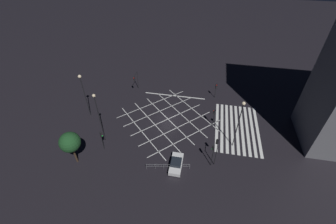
{
  "coord_description": "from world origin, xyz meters",
  "views": [
    {
      "loc": [
        -31.41,
        -5.96,
        28.29
      ],
      "look_at": [
        0.0,
        0.0,
        1.74
      ],
      "focal_mm": 24.0,
      "sensor_mm": 36.0,
      "label": 1
    }
  ],
  "objects": [
    {
      "name": "street_tree_near",
      "position": [
        -12.41,
        12.02,
        4.33
      ],
      "size": [
        3.05,
        3.05,
        5.89
      ],
      "color": "#38281C",
      "rests_on": "ground_plane"
    },
    {
      "name": "road_markings",
      "position": [
        0.36,
        -8.85,
        0.0
      ],
      "size": [
        19.53,
        26.42,
        0.01
      ],
      "color": "silver",
      "rests_on": "ground_plane"
    },
    {
      "name": "traffic_light_sw_cross",
      "position": [
        -9.29,
        -8.35,
        3.22
      ],
      "size": [
        0.36,
        0.39,
        4.52
      ],
      "rotation": [
        0.0,
        0.0,
        1.57
      ],
      "color": "black",
      "rests_on": "ground_plane"
    },
    {
      "name": "traffic_light_median_south",
      "position": [
        -0.29,
        -8.29,
        2.67
      ],
      "size": [
        0.36,
        0.39,
        3.74
      ],
      "rotation": [
        0.0,
        0.0,
        1.57
      ],
      "color": "black",
      "rests_on": "ground_plane"
    },
    {
      "name": "ground_plane",
      "position": [
        0.0,
        0.0,
        0.0
      ],
      "size": [
        200.0,
        200.0,
        0.0
      ],
      "primitive_type": "plane",
      "color": "black"
    },
    {
      "name": "street_lamp_far",
      "position": [
        -7.35,
        9.58,
        6.5
      ],
      "size": [
        0.49,
        0.49,
        9.59
      ],
      "color": "black",
      "rests_on": "ground_plane"
    },
    {
      "name": "traffic_light_nw_cross",
      "position": [
        -9.25,
        8.83,
        2.79
      ],
      "size": [
        0.36,
        0.39,
        3.9
      ],
      "rotation": [
        0.0,
        0.0,
        -1.57
      ],
      "color": "black",
      "rests_on": "ground_plane"
    },
    {
      "name": "traffic_light_ne_main",
      "position": [
        7.83,
        8.5,
        3.19
      ],
      "size": [
        2.43,
        0.36,
        4.35
      ],
      "rotation": [
        0.0,
        0.0,
        3.14
      ],
      "color": "black",
      "rests_on": "ground_plane"
    },
    {
      "name": "pedestrian_railing",
      "position": [
        -11.13,
        -2.11,
        0.66
      ],
      "size": [
        1.26,
        6.45,
        1.05
      ],
      "rotation": [
        0.0,
        0.0,
        -1.38
      ],
      "color": "gray",
      "rests_on": "ground_plane"
    },
    {
      "name": "waiting_car",
      "position": [
        -10.46,
        -3.25,
        0.61
      ],
      "size": [
        4.06,
        1.76,
        1.3
      ],
      "color": "silver",
      "rests_on": "ground_plane"
    },
    {
      "name": "street_lamp_east",
      "position": [
        -4.5,
        -11.83,
        6.56
      ],
      "size": [
        0.55,
        0.55,
        9.1
      ],
      "color": "black",
      "rests_on": "ground_plane"
    },
    {
      "name": "street_lamp_west",
      "position": [
        -1.67,
        14.97,
        6.7
      ],
      "size": [
        0.6,
        0.6,
        8.92
      ],
      "color": "black",
      "rests_on": "ground_plane"
    },
    {
      "name": "traffic_light_sw_main",
      "position": [
        -8.02,
        -8.93,
        2.83
      ],
      "size": [
        2.03,
        0.36,
        3.88
      ],
      "color": "black",
      "rests_on": "ground_plane"
    },
    {
      "name": "traffic_light_se_main",
      "position": [
        8.67,
        -8.49,
        2.47
      ],
      "size": [
        0.39,
        0.36,
        3.45
      ],
      "rotation": [
        0.0,
        0.0,
        3.14
      ],
      "color": "black",
      "rests_on": "ground_plane"
    }
  ]
}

